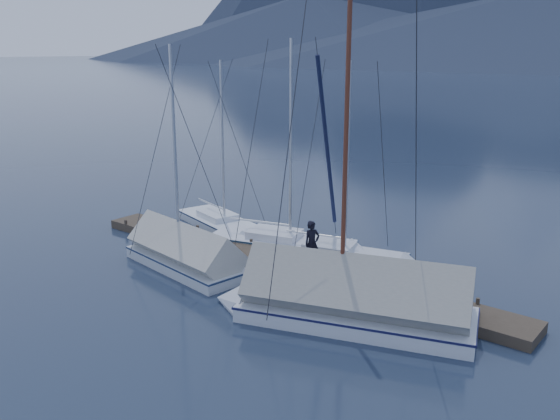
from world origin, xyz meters
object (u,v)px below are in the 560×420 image
Objects in this scene: sailboat_open_mid at (301,247)px; sailboat_open_right at (355,260)px; person at (312,244)px; sailboat_covered_far at (178,254)px; sailboat_covered_near at (336,304)px; sailboat_open_left at (230,229)px.

sailboat_open_right is at bearing 3.91° from sailboat_open_mid.
sailboat_open_mid reaches higher than sailboat_open_right.
sailboat_open_right is 2.26m from person.
sailboat_open_right is at bearing 40.23° from sailboat_covered_far.
sailboat_covered_near reaches higher than sailboat_open_right.
sailboat_open_mid is 1.10× the size of sailboat_open_right.
sailboat_covered_near is (4.41, -4.25, 0.35)m from sailboat_open_mid.
sailboat_covered_far is at bearing 178.48° from sailboat_covered_near.
sailboat_open_right is at bearing 0.54° from sailboat_open_left.
sailboat_open_mid is 2.69m from person.
sailboat_open_mid reaches higher than sailboat_covered_far.
sailboat_open_right is 4.97× the size of person.
sailboat_covered_far is at bearing -72.11° from sailboat_open_left.
sailboat_open_mid is 2.39m from sailboat_open_right.
person is at bearing -45.04° from sailboat_open_mid.
sailboat_open_right is 0.79× the size of sailboat_covered_near.
sailboat_open_left is 0.90× the size of sailboat_open_mid.
sailboat_open_left is at bearing 152.51° from sailboat_covered_near.
sailboat_covered_near is 7.03m from sailboat_covered_far.
sailboat_open_right is at bearing 6.71° from person.
sailboat_open_left is 6.11m from person.
sailboat_open_mid is at bearing -176.09° from sailboat_open_right.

